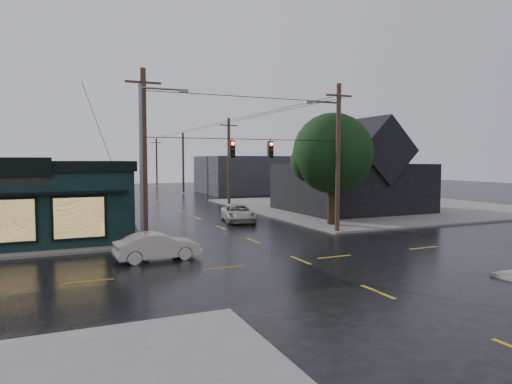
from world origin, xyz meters
name	(u,v)px	position (x,y,z in m)	size (l,w,h in m)	color
ground_plane	(301,260)	(0.00, 0.00, 0.00)	(160.00, 160.00, 0.00)	black
sidewalk_ne	(372,206)	(20.00, 20.00, 0.07)	(28.00, 28.00, 0.15)	#625F5B
ne_building	(351,166)	(15.00, 17.00, 4.47)	(12.60, 11.60, 8.75)	black
corner_tree	(333,154)	(8.01, 9.49, 5.50)	(6.07, 6.07, 8.41)	black
utility_pole_nw	(146,247)	(-6.50, 6.50, 0.00)	(2.00, 0.32, 10.15)	#332416
utility_pole_ne	(337,233)	(6.50, 6.50, 0.00)	(2.00, 0.32, 10.15)	#332416
utility_pole_far_a	(229,205)	(6.50, 28.00, 0.00)	(2.00, 0.32, 9.65)	#332416
utility_pole_far_b	(184,193)	(6.50, 48.00, 0.00)	(2.00, 0.32, 9.15)	#332416
utility_pole_far_c	(157,186)	(6.50, 68.00, 0.00)	(2.00, 0.32, 9.15)	#332416
span_signal_assembly	(251,149)	(0.10, 6.50, 5.70)	(13.00, 0.48, 1.23)	black
streetlight_nw	(143,250)	(-6.80, 5.80, 0.00)	(5.40, 0.30, 9.15)	slate
streetlight_ne	(338,231)	(7.00, 7.20, 0.00)	(5.40, 0.30, 9.15)	slate
bg_building_west	(30,184)	(-14.00, 40.00, 2.20)	(12.00, 10.00, 4.40)	#352D26
bg_building_east	(249,174)	(16.00, 45.00, 2.80)	(14.00, 12.00, 5.60)	#26252B
sedan_cream	(157,246)	(-6.55, 2.90, 0.70)	(1.47, 4.22, 1.39)	#B2AC9C
suv_silver	(238,213)	(2.34, 14.53, 0.70)	(2.33, 5.05, 1.40)	#A6A699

